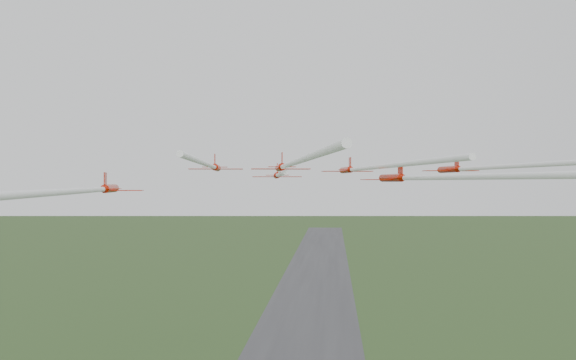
# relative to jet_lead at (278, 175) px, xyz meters

# --- Properties ---
(runway) EXTENTS (38.00, 900.00, 0.04)m
(runway) POSITION_rel_jet_lead_xyz_m (-0.10, 185.82, -54.28)
(runway) COLOR #38383B
(runway) RESTS_ON ground
(jet_lead) EXTENTS (9.73, 48.93, 2.75)m
(jet_lead) POSITION_rel_jet_lead_xyz_m (0.00, 0.00, 0.00)
(jet_lead) COLOR #B21300
(jet_row2_left) EXTENTS (10.96, 56.47, 2.54)m
(jet_row2_left) POSITION_rel_jet_lead_xyz_m (-7.29, -23.11, 1.04)
(jet_row2_left) COLOR #B21300
(jet_row2_right) EXTENTS (13.17, 63.40, 2.53)m
(jet_row2_right) POSITION_rel_jet_lead_xyz_m (14.16, -18.08, 0.79)
(jet_row2_right) COLOR #B21300
(jet_row3_left) EXTENTS (15.58, 63.65, 2.77)m
(jet_row3_left) POSITION_rel_jet_lead_xyz_m (-18.65, -38.30, -2.14)
(jet_row3_left) COLOR #B21300
(jet_row3_mid) EXTENTS (12.57, 62.76, 2.48)m
(jet_row3_mid) POSITION_rel_jet_lead_xyz_m (4.40, -36.42, 0.81)
(jet_row3_mid) COLOR #B21300
(jet_row3_right) EXTENTS (12.75, 57.92, 2.33)m
(jet_row3_right) POSITION_rel_jet_lead_xyz_m (28.82, -29.80, 0.62)
(jet_row3_right) COLOR #B21300
(jet_row4_right) EXTENTS (15.59, 54.21, 2.40)m
(jet_row4_right) POSITION_rel_jet_lead_xyz_m (20.04, -41.09, -0.71)
(jet_row4_right) COLOR #B21300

